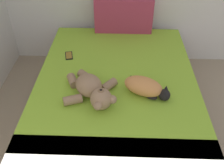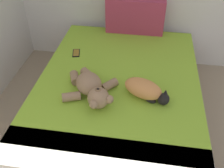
# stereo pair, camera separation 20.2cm
# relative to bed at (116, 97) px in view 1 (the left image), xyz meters

# --- Properties ---
(bed) EXTENTS (1.54, 2.08, 0.49)m
(bed) POSITION_rel_bed_xyz_m (0.00, 0.00, 0.00)
(bed) COLOR olive
(bed) RESTS_ON ground_plane
(patterned_cushion) EXTENTS (0.68, 0.15, 0.40)m
(patterned_cushion) POSITION_rel_bed_xyz_m (0.06, 0.94, 0.45)
(patterned_cushion) COLOR #A5334C
(patterned_cushion) RESTS_ON bed
(cat) EXTENTS (0.42, 0.37, 0.15)m
(cat) POSITION_rel_bed_xyz_m (0.25, -0.21, 0.32)
(cat) COLOR #D18447
(cat) RESTS_ON bed
(teddy_bear) EXTENTS (0.47, 0.56, 0.19)m
(teddy_bear) POSITION_rel_bed_xyz_m (-0.20, -0.28, 0.33)
(teddy_bear) COLOR #937051
(teddy_bear) RESTS_ON bed
(cell_phone) EXTENTS (0.10, 0.16, 0.01)m
(cell_phone) POSITION_rel_bed_xyz_m (-0.51, 0.36, 0.25)
(cell_phone) COLOR black
(cell_phone) RESTS_ON bed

